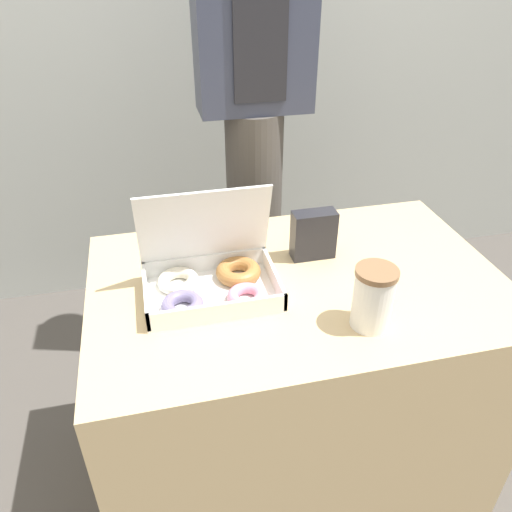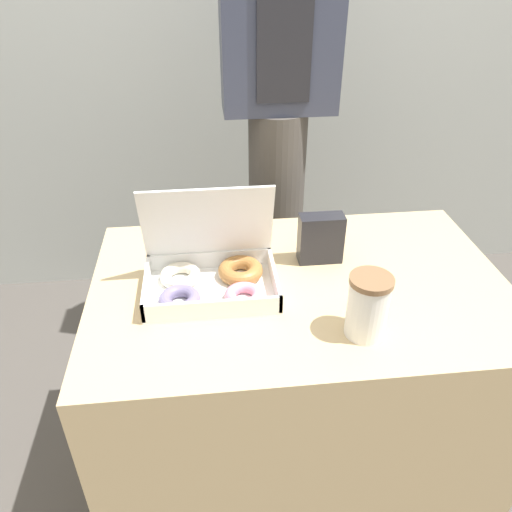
% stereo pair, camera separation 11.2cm
% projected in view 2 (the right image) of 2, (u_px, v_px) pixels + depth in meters
% --- Properties ---
extents(ground_plane, '(14.00, 14.00, 0.00)m').
position_uv_depth(ground_plane, '(289.00, 469.00, 1.60)').
color(ground_plane, '#4C4742').
extents(table, '(1.00, 0.64, 0.74)m').
position_uv_depth(table, '(294.00, 389.00, 1.40)').
color(table, tan).
rests_on(table, ground_plane).
extents(donut_box, '(0.30, 0.23, 0.24)m').
position_uv_depth(donut_box, '(212.00, 274.00, 1.16)').
color(donut_box, white).
rests_on(donut_box, table).
extents(coffee_cup, '(0.09, 0.09, 0.14)m').
position_uv_depth(coffee_cup, '(368.00, 306.00, 1.01)').
color(coffee_cup, white).
rests_on(coffee_cup, table).
extents(napkin_holder, '(0.11, 0.05, 0.13)m').
position_uv_depth(napkin_holder, '(321.00, 238.00, 1.25)').
color(napkin_holder, '#232328').
rests_on(napkin_holder, table).
extents(person_customer, '(0.35, 0.22, 1.81)m').
position_uv_depth(person_customer, '(279.00, 94.00, 1.57)').
color(person_customer, '#4C4742').
rests_on(person_customer, ground_plane).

